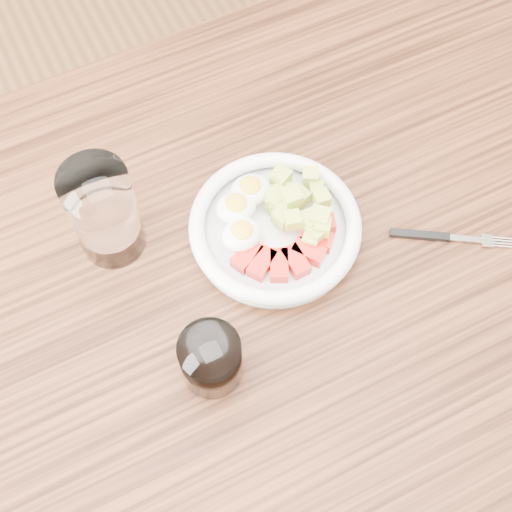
{
  "coord_description": "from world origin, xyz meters",
  "views": [
    {
      "loc": [
        -0.2,
        -0.37,
        1.65
      ],
      "look_at": [
        -0.01,
        0.01,
        0.8
      ],
      "focal_mm": 50.0,
      "sensor_mm": 36.0,
      "label": 1
    }
  ],
  "objects": [
    {
      "name": "bowl",
      "position": [
        0.04,
        0.04,
        0.79
      ],
      "size": [
        0.24,
        0.24,
        0.06
      ],
      "color": "white",
      "rests_on": "dining_table"
    },
    {
      "name": "water_glass",
      "position": [
        -0.17,
        0.13,
        0.85
      ],
      "size": [
        0.09,
        0.09,
        0.16
      ],
      "primitive_type": "cylinder",
      "color": "white",
      "rests_on": "dining_table"
    },
    {
      "name": "fork",
      "position": [
        0.23,
        -0.06,
        0.77
      ],
      "size": [
        0.15,
        0.1,
        0.01
      ],
      "color": "black",
      "rests_on": "dining_table"
    },
    {
      "name": "dining_table",
      "position": [
        0.0,
        0.0,
        0.67
      ],
      "size": [
        1.5,
        0.9,
        0.77
      ],
      "color": "brown",
      "rests_on": "ground"
    },
    {
      "name": "coffee_glass",
      "position": [
        -0.12,
        -0.1,
        0.81
      ],
      "size": [
        0.08,
        0.08,
        0.09
      ],
      "color": "white",
      "rests_on": "dining_table"
    },
    {
      "name": "ground",
      "position": [
        0.0,
        0.0,
        0.0
      ],
      "size": [
        4.0,
        4.0,
        0.0
      ],
      "primitive_type": "plane",
      "color": "brown",
      "rests_on": "ground"
    }
  ]
}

